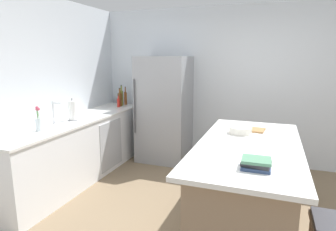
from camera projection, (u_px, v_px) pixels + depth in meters
The scene contains 16 objects.
ground_plane at pixel (207, 230), 2.98m from camera, with size 7.20×7.20×0.00m, color #7A664C.
wall_rear at pixel (239, 86), 4.79m from camera, with size 6.00×0.10×2.60m, color silver.
wall_left at pixel (16, 96), 3.55m from camera, with size 0.10×6.00×2.60m, color silver.
counter_run_left at pixel (79, 148), 4.21m from camera, with size 0.68×2.89×0.91m.
kitchen_island at pixel (246, 187), 2.92m from camera, with size 0.98×2.07×0.93m.
refrigerator at pixel (164, 109), 4.91m from camera, with size 0.84×0.73×1.79m.
sink_faucet at pixel (54, 112), 3.74m from camera, with size 0.15×0.05×0.30m.
flower_vase at pixel (39, 122), 3.39m from camera, with size 0.07×0.07×0.30m.
paper_towel_roll at pixel (73, 111), 3.95m from camera, with size 0.14×0.14×0.31m.
vinegar_bottle at pixel (126, 98), 5.29m from camera, with size 0.05×0.05×0.33m.
olive_oil_bottle at pixel (122, 97), 5.21m from camera, with size 0.06×0.06×0.37m.
whiskey_bottle at pixel (120, 99), 5.13m from camera, with size 0.08×0.08×0.33m.
hot_sauce_bottle at pixel (119, 102), 5.05m from camera, with size 0.05×0.05×0.22m.
cookbook_stack at pixel (256, 164), 2.18m from camera, with size 0.23×0.19×0.08m.
mixing_bowl at pixel (240, 130), 3.20m from camera, with size 0.25×0.25×0.08m.
cutting_board at pixel (249, 129), 3.36m from camera, with size 0.37×0.26×0.02m.
Camera 1 is at (0.55, -2.66, 1.77)m, focal length 30.57 mm.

